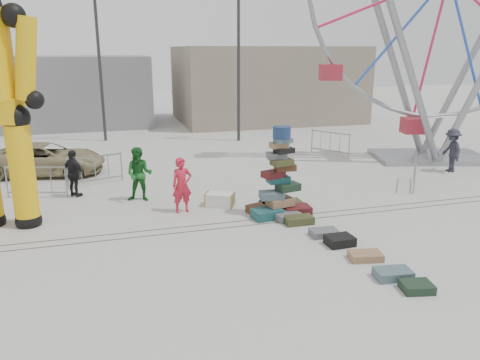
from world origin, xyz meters
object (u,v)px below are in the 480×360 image
object	(u,v)px
lamp_post_right	(240,56)
barricade_dummy_b	(36,182)
barricade_wheel_back	(330,143)
pedestrian_grey	(452,150)
steamer_trunk	(220,200)
lamp_post_left	(101,56)
ferris_wheel	(447,1)
barricade_wheel_front	(415,172)
pedestrian_green	(139,174)
pedestrian_black	(74,174)
parked_suv	(45,159)
suitcase_tower	(279,190)
pedestrian_red	(182,185)
barricade_dummy_c	(95,170)

from	to	relation	value
lamp_post_right	barricade_dummy_b	world-z (taller)	lamp_post_right
barricade_wheel_back	pedestrian_grey	xyz separation A→B (m)	(3.22, -4.32, 0.33)
barricade_wheel_back	steamer_trunk	bearing A→B (deg)	-82.37
lamp_post_left	ferris_wheel	distance (m)	16.66
barricade_wheel_front	pedestrian_green	distance (m)	9.76
barricade_dummy_b	pedestrian_grey	bearing A→B (deg)	13.38
pedestrian_black	parked_suv	world-z (taller)	pedestrian_black
steamer_trunk	barricade_dummy_b	distance (m)	6.24
steamer_trunk	pedestrian_grey	xyz separation A→B (m)	(10.05, 1.61, 0.67)
barricade_wheel_back	parked_suv	world-z (taller)	parked_suv
barricade_dummy_b	pedestrian_green	xyz separation A→B (m)	(3.30, -1.29, 0.34)
ferris_wheel	suitcase_tower	bearing A→B (deg)	-136.30
barricade_wheel_back	pedestrian_black	bearing A→B (deg)	-105.69
barricade_wheel_front	barricade_wheel_back	distance (m)	5.76
ferris_wheel	pedestrian_grey	world-z (taller)	ferris_wheel
ferris_wheel	pedestrian_red	size ratio (longest dim) A/B	8.10
lamp_post_left	pedestrian_black	bearing A→B (deg)	-96.68
barricade_dummy_c	pedestrian_grey	world-z (taller)	pedestrian_grey
lamp_post_left	barricade_wheel_front	world-z (taller)	lamp_post_left
steamer_trunk	barricade_wheel_front	distance (m)	7.33
suitcase_tower	ferris_wheel	world-z (taller)	ferris_wheel
lamp_post_left	barricade_wheel_back	xyz separation A→B (m)	(10.10, -6.57, -3.93)
barricade_dummy_c	pedestrian_grey	bearing A→B (deg)	-25.82
suitcase_tower	pedestrian_green	xyz separation A→B (m)	(-3.92, 2.50, 0.14)
barricade_dummy_b	parked_suv	bearing A→B (deg)	107.26
pedestrian_green	pedestrian_grey	bearing A→B (deg)	19.54
lamp_post_right	pedestrian_grey	distance (m)	11.48
pedestrian_black	barricade_wheel_back	bearing A→B (deg)	-118.07
lamp_post_left	barricade_dummy_b	world-z (taller)	lamp_post_left
ferris_wheel	pedestrian_black	xyz separation A→B (m)	(-15.23, -1.47, -5.97)
lamp_post_left	parked_suv	xyz separation A→B (m)	(-2.44, -6.77, -3.85)
ferris_wheel	barricade_dummy_b	xyz separation A→B (m)	(-16.45, -1.26, -6.23)
ferris_wheel	parked_suv	bearing A→B (deg)	-171.58
lamp_post_right	pedestrian_red	world-z (taller)	lamp_post_right
lamp_post_right	pedestrian_green	xyz separation A→B (m)	(-6.11, -9.23, -3.59)
lamp_post_left	pedestrian_green	world-z (taller)	lamp_post_left
barricade_dummy_c	parked_suv	xyz separation A→B (m)	(-1.90, 2.06, 0.08)
ferris_wheel	pedestrian_red	xyz separation A→B (m)	(-12.00, -4.03, -5.93)
ferris_wheel	barricade_wheel_front	world-z (taller)	ferris_wheel
barricade_wheel_back	pedestrian_black	world-z (taller)	pedestrian_black
suitcase_tower	pedestrian_red	xyz separation A→B (m)	(-2.77, 1.01, 0.10)
barricade_dummy_b	barricade_wheel_back	bearing A→B (deg)	31.90
lamp_post_left	pedestrian_grey	size ratio (longest dim) A/B	4.53
barricade_dummy_b	parked_suv	distance (m)	3.17
ferris_wheel	pedestrian_black	distance (m)	16.42
barricade_dummy_c	barricade_wheel_front	distance (m)	11.66
suitcase_tower	pedestrian_red	bearing A→B (deg)	155.20
barricade_wheel_back	lamp_post_right	bearing A→B (deg)	-179.16
barricade_wheel_front	pedestrian_black	bearing A→B (deg)	116.02
steamer_trunk	pedestrian_black	distance (m)	5.07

